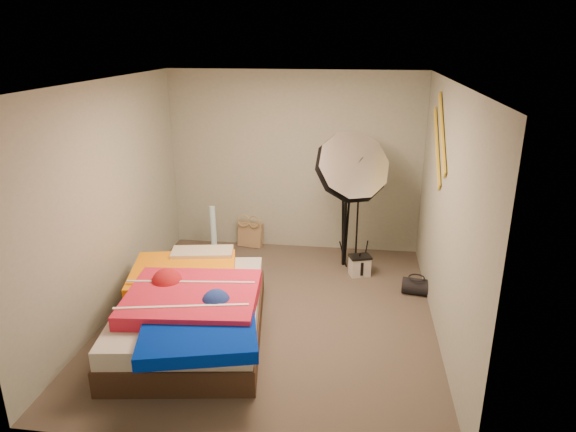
% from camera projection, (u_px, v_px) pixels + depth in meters
% --- Properties ---
extents(floor, '(4.00, 4.00, 0.00)m').
position_uv_depth(floor, '(272.00, 314.00, 5.67)').
color(floor, brown).
rests_on(floor, ground).
extents(ceiling, '(4.00, 4.00, 0.00)m').
position_uv_depth(ceiling, '(269.00, 82.00, 4.84)').
color(ceiling, silver).
rests_on(ceiling, wall_back).
extents(wall_back, '(3.50, 0.00, 3.50)m').
position_uv_depth(wall_back, '(294.00, 162.00, 7.13)').
color(wall_back, '#9CA392').
rests_on(wall_back, floor).
extents(wall_front, '(3.50, 0.00, 3.50)m').
position_uv_depth(wall_front, '(220.00, 301.00, 3.39)').
color(wall_front, '#9CA392').
rests_on(wall_front, floor).
extents(wall_left, '(0.00, 4.00, 4.00)m').
position_uv_depth(wall_left, '(109.00, 200.00, 5.48)').
color(wall_left, '#9CA392').
rests_on(wall_left, floor).
extents(wall_right, '(0.00, 4.00, 4.00)m').
position_uv_depth(wall_right, '(446.00, 215.00, 5.03)').
color(wall_right, '#9CA392').
rests_on(wall_right, floor).
extents(tote_bag, '(0.38, 0.22, 0.37)m').
position_uv_depth(tote_bag, '(250.00, 235.00, 7.47)').
color(tote_bag, tan).
rests_on(tote_bag, floor).
extents(wrapping_roll, '(0.15, 0.22, 0.72)m').
position_uv_depth(wrapping_roll, '(213.00, 232.00, 7.08)').
color(wrapping_roll, '#6CB7D6').
rests_on(wrapping_roll, floor).
extents(camera_case, '(0.29, 0.25, 0.25)m').
position_uv_depth(camera_case, '(360.00, 266.00, 6.57)').
color(camera_case, beige).
rests_on(camera_case, floor).
extents(duffel_bag, '(0.35, 0.24, 0.19)m').
position_uv_depth(duffel_bag, '(416.00, 286.00, 6.09)').
color(duffel_bag, black).
rests_on(duffel_bag, floor).
extents(wall_stripe_upper, '(0.02, 0.91, 0.78)m').
position_uv_depth(wall_stripe_upper, '(442.00, 133.00, 5.37)').
color(wall_stripe_upper, gold).
rests_on(wall_stripe_upper, wall_right).
extents(wall_stripe_lower, '(0.02, 0.91, 0.78)m').
position_uv_depth(wall_stripe_lower, '(437.00, 147.00, 5.67)').
color(wall_stripe_lower, gold).
rests_on(wall_stripe_lower, wall_right).
extents(bed, '(1.73, 2.30, 0.59)m').
position_uv_depth(bed, '(192.00, 310.00, 5.18)').
color(bed, '#3F291C').
rests_on(bed, floor).
extents(photo_umbrella, '(1.01, 0.93, 1.94)m').
position_uv_depth(photo_umbrella, '(351.00, 168.00, 6.23)').
color(photo_umbrella, black).
rests_on(photo_umbrella, floor).
extents(camera_tripod, '(0.09, 0.09, 1.20)m').
position_uv_depth(camera_tripod, '(345.00, 216.00, 6.68)').
color(camera_tripod, black).
rests_on(camera_tripod, floor).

